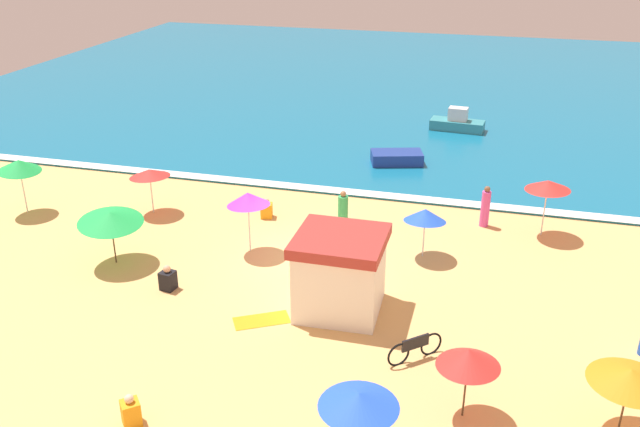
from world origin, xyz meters
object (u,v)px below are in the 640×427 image
Objects in this scene: parked_bicycle at (415,348)px; beachgoer_7 at (267,210)px; beach_umbrella_1 at (630,376)px; beach_umbrella_3 at (548,185)px; beach_umbrella_8 at (110,217)px; beachgoer_6 at (485,207)px; beach_umbrella_7 at (359,400)px; small_boat_0 at (457,123)px; beach_umbrella_5 at (248,199)px; beachgoer_1 at (168,279)px; lifeguard_cabana at (340,272)px; beachgoer_8 at (343,214)px; beach_umbrella_4 at (19,165)px; beachgoer_0 at (131,412)px; small_boat_1 at (397,158)px; beach_umbrella_9 at (468,358)px; beach_umbrella_2 at (149,173)px; beach_umbrella_0 at (425,215)px.

parked_bicycle is 10.84m from beachgoer_7.
beach_umbrella_3 is (-1.51, 10.96, 0.40)m from beach_umbrella_1.
beach_umbrella_8 reaches higher than beachgoer_6.
beach_umbrella_7 is 0.76× the size of small_boat_0.
parked_bicycle is (6.79, -5.07, -1.71)m from beach_umbrella_5.
beachgoer_1 is at bearing 165.86° from beach_umbrella_1.
beachgoer_8 is at bearing 102.28° from lifeguard_cabana.
beachgoer_1 is at bearing -24.50° from beach_umbrella_8.
lifeguard_cabana is 1.13× the size of beach_umbrella_4.
lifeguard_cabana is 1.54× the size of beachgoer_8.
beachgoer_6 reaches higher than beachgoer_0.
small_boat_1 is at bearing 34.88° from beach_umbrella_4.
beach_umbrella_4 is 0.74× the size of beach_umbrella_8.
parked_bicycle is at bearing 126.33° from beach_umbrella_9.
beach_umbrella_5 is 3.99m from beachgoer_8.
beach_umbrella_9 is 0.79× the size of small_boat_1.
lifeguard_cabana is 7.51m from beachgoer_0.
lifeguard_cabana reaches higher than beachgoer_7.
beachgoer_8 is at bearing -11.00° from beachgoer_7.
beachgoer_8 reaches higher than beachgoer_0.
beachgoer_0 reaches higher than small_boat_1.
beach_umbrella_7 is (2.02, -6.74, 0.85)m from lifeguard_cabana.
parked_bicycle is 8.63m from beachgoer_1.
beach_umbrella_8 is 3.91× the size of beachgoer_7.
beachgoer_6 is (-0.03, 11.59, -0.95)m from beach_umbrella_9.
beach_umbrella_7 is (-4.29, -13.99, 0.08)m from beach_umbrella_3.
beach_umbrella_9 is at bearing -20.78° from beachgoer_1.
beach_umbrella_8 is (0.82, -4.37, 0.03)m from beach_umbrella_2.
small_boat_0 is at bearing 84.24° from lifeguard_cabana.
beach_umbrella_8 is at bearing 173.69° from lifeguard_cabana.
beach_umbrella_8 reaches higher than beach_umbrella_1.
beachgoer_8 reaches higher than beachgoer_1.
lifeguard_cabana is 3.05× the size of beachgoer_0.
beach_umbrella_4 is 18.85m from beachgoer_6.
beach_umbrella_0 reaches higher than beachgoer_1.
beach_umbrella_7 is 5.96m from beachgoer_0.
beach_umbrella_4 is 13.31m from beachgoer_8.
beachgoer_7 is 0.27× the size of small_boat_0.
beachgoer_6 is at bearing 61.00° from beachgoer_0.
beach_umbrella_3 is 0.99× the size of beach_umbrella_7.
beachgoer_8 reaches higher than beachgoer_6.
beach_umbrella_2 reaches higher than beachgoer_8.
beach_umbrella_5 is 2.68× the size of beachgoer_0.
beachgoer_6 reaches higher than small_boat_0.
beach_umbrella_5 reaches higher than beachgoer_8.
small_boat_0 is at bearing 89.99° from beach_umbrella_7.
beachgoer_6 is 2.05× the size of beachgoer_7.
beachgoer_6 is 5.70m from beachgoer_8.
beachgoer_0 is at bearing -119.45° from lifeguard_cabana.
beach_umbrella_0 reaches higher than parked_bicycle.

